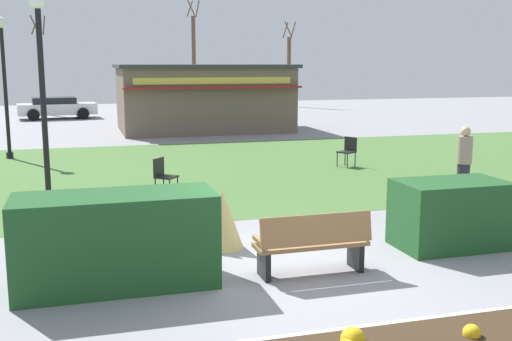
{
  "coord_description": "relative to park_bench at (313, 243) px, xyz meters",
  "views": [
    {
      "loc": [
        -2.95,
        -8.36,
        3.1
      ],
      "look_at": [
        0.1,
        2.25,
        1.16
      ],
      "focal_mm": 43.18,
      "sensor_mm": 36.0,
      "label": 1
    }
  ],
  "objects": [
    {
      "name": "hedge_right",
      "position": [
        2.75,
        0.68,
        0.09
      ],
      "size": [
        1.83,
        1.1,
        1.14
      ],
      "primitive_type": "cube",
      "color": "#1E4C23",
      "rests_on": "ground_plane"
    },
    {
      "name": "cafe_chair_east",
      "position": [
        4.54,
        8.73,
        0.05
      ],
      "size": [
        0.59,
        0.59,
        0.89
      ],
      "color": "black",
      "rests_on": "ground_plane"
    },
    {
      "name": "ornamental_grass_behind_far",
      "position": [
        -0.97,
        1.71,
        0.02
      ],
      "size": [
        0.71,
        0.71,
        1.0
      ],
      "primitive_type": "cone",
      "color": "tan",
      "rests_on": "ground_plane"
    },
    {
      "name": "lawn_patch",
      "position": [
        -0.26,
        9.37,
        -0.48
      ],
      "size": [
        36.0,
        12.0,
        0.01
      ],
      "primitive_type": "cube",
      "color": "#446B33",
      "rests_on": "ground_plane"
    },
    {
      "name": "ornamental_grass_behind_left",
      "position": [
        -1.24,
        1.79,
        0.04
      ],
      "size": [
        0.6,
        0.6,
        1.04
      ],
      "primitive_type": "cone",
      "color": "tan",
      "rests_on": "ground_plane"
    },
    {
      "name": "ground_plane",
      "position": [
        -0.26,
        0.23,
        -0.48
      ],
      "size": [
        80.0,
        80.0,
        0.0
      ],
      "primitive_type": "plane",
      "color": "gray"
    },
    {
      "name": "tree_right_bg",
      "position": [
        4.73,
        35.32,
        2.83
      ],
      "size": [
        0.91,
        0.96,
        7.36
      ],
      "color": "brown",
      "rests_on": "ground_plane"
    },
    {
      "name": "lamppost_mid",
      "position": [
        -3.92,
        5.46,
        2.35
      ],
      "size": [
        0.36,
        0.36,
        4.53
      ],
      "color": "black",
      "rests_on": "ground_plane"
    },
    {
      "name": "parked_car_west_slot",
      "position": [
        -4.42,
        28.1,
        0.16
      ],
      "size": [
        4.36,
        2.37,
        1.2
      ],
      "color": "silver",
      "rests_on": "ground_plane"
    },
    {
      "name": "tree_center_bg",
      "position": [
        11.27,
        33.75,
        2.13
      ],
      "size": [
        0.91,
        0.96,
        5.94
      ],
      "color": "brown",
      "rests_on": "ground_plane"
    },
    {
      "name": "ornamental_grass_behind_center",
      "position": [
        -1.91,
        1.26,
        0.03
      ],
      "size": [
        0.63,
        0.63,
        1.03
      ],
      "primitive_type": "cone",
      "color": "tan",
      "rests_on": "ground_plane"
    },
    {
      "name": "lamppost_far",
      "position": [
        -5.46,
        13.26,
        2.35
      ],
      "size": [
        0.36,
        0.36,
        4.53
      ],
      "color": "black",
      "rests_on": "ground_plane"
    },
    {
      "name": "trash_bin",
      "position": [
        3.05,
        0.73,
        -0.02
      ],
      "size": [
        0.52,
        0.52,
        0.92
      ],
      "primitive_type": "cylinder",
      "color": "#2D4233",
      "rests_on": "ground_plane"
    },
    {
      "name": "hedge_left",
      "position": [
        -2.8,
        0.33,
        0.18
      ],
      "size": [
        2.76,
        1.1,
        1.32
      ],
      "primitive_type": "cube",
      "color": "#1E4C23",
      "rests_on": "ground_plane"
    },
    {
      "name": "cafe_chair_west",
      "position": [
        -1.38,
        6.15,
        0.05
      ],
      "size": [
        0.62,
        0.62,
        0.89
      ],
      "color": "black",
      "rests_on": "ground_plane"
    },
    {
      "name": "food_kiosk",
      "position": [
        2.35,
        20.06,
        1.04
      ],
      "size": [
        7.84,
        5.48,
        3.02
      ],
      "color": "#6B5B4C",
      "rests_on": "ground_plane"
    },
    {
      "name": "person_strolling",
      "position": [
        5.1,
        3.73,
        0.38
      ],
      "size": [
        0.34,
        0.34,
        1.69
      ],
      "rotation": [
        0.0,
        0.0,
        2.07
      ],
      "color": "#23232D",
      "rests_on": "ground_plane"
    },
    {
      "name": "ornamental_grass_behind_right",
      "position": [
        -1.92,
        1.59,
        -0.02
      ],
      "size": [
        0.7,
        0.7,
        0.91
      ],
      "primitive_type": "cone",
      "color": "tan",
      "rests_on": "ground_plane"
    },
    {
      "name": "park_bench",
      "position": [
        0.0,
        0.0,
        0.0
      ],
      "size": [
        1.7,
        0.54,
        0.95
      ],
      "color": "olive",
      "rests_on": "ground_plane"
    },
    {
      "name": "tree_left_bg",
      "position": [
        -5.31,
        31.35,
        2.09
      ],
      "size": [
        0.91,
        0.96,
        5.86
      ],
      "color": "brown",
      "rests_on": "ground_plane"
    }
  ]
}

